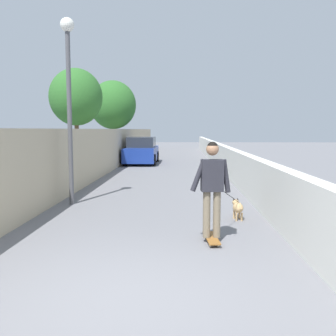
{
  "coord_description": "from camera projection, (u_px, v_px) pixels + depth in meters",
  "views": [
    {
      "loc": [
        -4.14,
        -0.72,
        1.98
      ],
      "look_at": [
        5.34,
        -0.38,
        1.0
      ],
      "focal_mm": 40.12,
      "sensor_mm": 36.0,
      "label": 1
    }
  ],
  "objects": [
    {
      "name": "fence_right",
      "position": [
        229.0,
        161.0,
        16.11
      ],
      "size": [
        48.0,
        0.3,
        1.21
      ],
      "primitive_type": "cube",
      "color": "silver",
      "rests_on": "ground"
    },
    {
      "name": "wall_left",
      "position": [
        102.0,
        152.0,
        16.27
      ],
      "size": [
        48.0,
        0.3,
        2.0
      ],
      "primitive_type": "cube",
      "color": "tan",
      "rests_on": "ground"
    },
    {
      "name": "car_near",
      "position": [
        142.0,
        151.0,
        21.79
      ],
      "size": [
        4.23,
        1.8,
        1.54
      ],
      "color": "navy",
      "rests_on": "ground"
    },
    {
      "name": "lamp_post",
      "position": [
        69.0,
        80.0,
        9.65
      ],
      "size": [
        0.36,
        0.36,
        4.8
      ],
      "color": "#4C4C51",
      "rests_on": "ground"
    },
    {
      "name": "ground_plane",
      "position": [
        167.0,
        170.0,
        18.26
      ],
      "size": [
        80.0,
        80.0,
        0.0
      ],
      "primitive_type": "plane",
      "color": "slate"
    },
    {
      "name": "tree_left_near",
      "position": [
        76.0,
        97.0,
        17.06
      ],
      "size": [
        2.4,
        2.4,
        4.74
      ],
      "color": "brown",
      "rests_on": "ground"
    },
    {
      "name": "tree_left_mid",
      "position": [
        113.0,
        105.0,
        23.0
      ],
      "size": [
        2.82,
        2.82,
        4.95
      ],
      "color": "#473523",
      "rests_on": "ground"
    },
    {
      "name": "dog",
      "position": [
        237.0,
        207.0,
        8.24
      ],
      "size": [
        1.96,
        0.84,
        1.06
      ],
      "color": "tan",
      "rests_on": "ground"
    },
    {
      "name": "person_skateboarder",
      "position": [
        212.0,
        182.0,
        6.52
      ],
      "size": [
        0.25,
        0.71,
        1.69
      ],
      "color": "#726651",
      "rests_on": "skateboard"
    },
    {
      "name": "skateboard",
      "position": [
        211.0,
        238.0,
        6.62
      ],
      "size": [
        0.81,
        0.27,
        0.08
      ],
      "color": "brown",
      "rests_on": "ground"
    }
  ]
}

